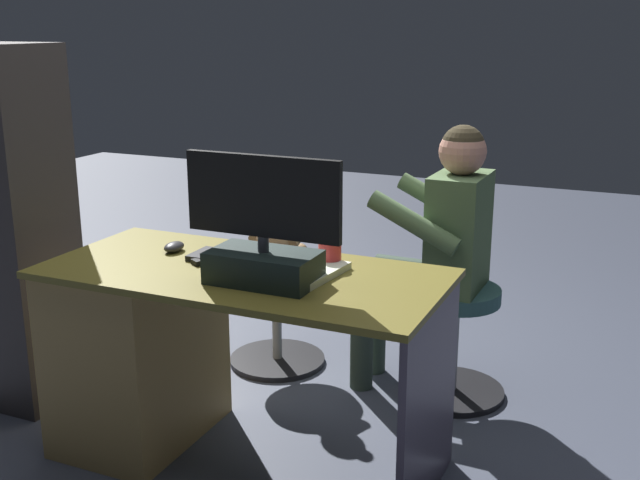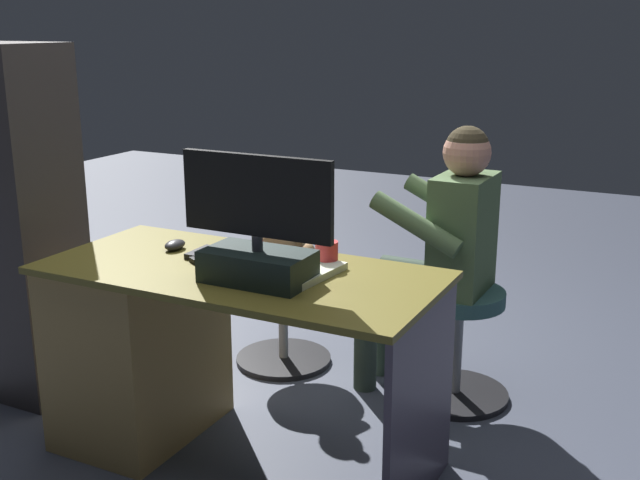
% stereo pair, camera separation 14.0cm
% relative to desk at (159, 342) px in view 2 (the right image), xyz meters
% --- Properties ---
extents(ground_plane, '(10.00, 10.00, 0.00)m').
position_rel_desk_xyz_m(ground_plane, '(-0.36, -0.39, -0.38)').
color(ground_plane, '#404657').
extents(desk, '(1.38, 0.65, 0.72)m').
position_rel_desk_xyz_m(desk, '(0.00, 0.00, 0.00)').
color(desk, brown).
rests_on(desk, ground_plane).
extents(monitor, '(0.53, 0.20, 0.41)m').
position_rel_desk_xyz_m(monitor, '(-0.49, 0.08, 0.47)').
color(monitor, black).
rests_on(monitor, desk).
extents(keyboard, '(0.42, 0.14, 0.02)m').
position_rel_desk_xyz_m(keyboard, '(-0.34, -0.08, 0.35)').
color(keyboard, black).
rests_on(keyboard, desk).
extents(computer_mouse, '(0.06, 0.10, 0.04)m').
position_rel_desk_xyz_m(computer_mouse, '(-0.02, -0.09, 0.35)').
color(computer_mouse, '#2E2D31').
rests_on(computer_mouse, desk).
extents(cup, '(0.08, 0.08, 0.09)m').
position_rel_desk_xyz_m(cup, '(-0.61, -0.16, 0.38)').
color(cup, red).
rests_on(cup, desk).
extents(tv_remote, '(0.11, 0.15, 0.02)m').
position_rel_desk_xyz_m(tv_remote, '(-0.22, -0.04, 0.34)').
color(tv_remote, black).
rests_on(tv_remote, desk).
extents(notebook_binder, '(0.25, 0.32, 0.02)m').
position_rel_desk_xyz_m(notebook_binder, '(-0.57, -0.03, 0.35)').
color(notebook_binder, beige).
rests_on(notebook_binder, desk).
extents(office_chair_teddy, '(0.44, 0.44, 0.48)m').
position_rel_desk_xyz_m(office_chair_teddy, '(-0.08, -0.79, -0.10)').
color(office_chair_teddy, black).
rests_on(office_chair_teddy, ground_plane).
extents(teddy_bear, '(0.24, 0.25, 0.36)m').
position_rel_desk_xyz_m(teddy_bear, '(-0.08, -0.80, 0.26)').
color(teddy_bear, '#9F7A52').
rests_on(teddy_bear, office_chair_teddy).
extents(visitor_chair, '(0.45, 0.45, 0.48)m').
position_rel_desk_xyz_m(visitor_chair, '(-0.90, -0.81, -0.10)').
color(visitor_chair, black).
rests_on(visitor_chair, ground_plane).
extents(person, '(0.53, 0.48, 1.15)m').
position_rel_desk_xyz_m(person, '(-0.81, -0.81, 0.30)').
color(person, '#536E45').
rests_on(person, ground_plane).
extents(equipment_rack, '(0.44, 0.36, 1.46)m').
position_rel_desk_xyz_m(equipment_rack, '(0.76, -0.07, 0.34)').
color(equipment_rack, '#302C2A').
rests_on(equipment_rack, ground_plane).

